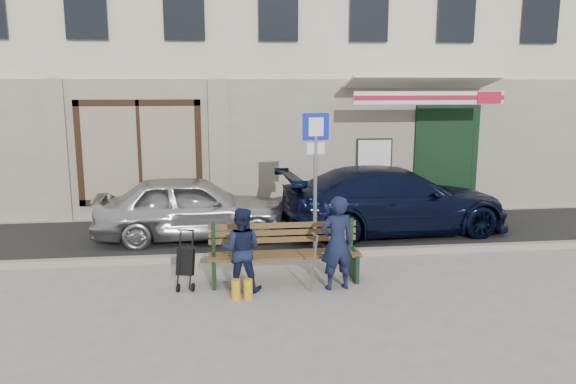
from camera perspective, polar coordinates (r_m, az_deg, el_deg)
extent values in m
plane|color=#9E9991|center=(8.86, 2.47, -9.60)|extent=(80.00, 80.00, 0.00)
cube|color=#282828|center=(11.78, 0.02, -4.30)|extent=(60.00, 3.20, 0.01)
cube|color=#9E9384|center=(10.24, 1.10, -6.35)|extent=(60.00, 0.18, 0.12)
cube|color=beige|center=(16.84, -2.30, 17.45)|extent=(20.00, 7.00, 10.00)
cube|color=#9E9384|center=(13.30, -0.95, 4.47)|extent=(20.00, 0.12, 3.20)
cube|color=maroon|center=(13.42, -14.73, 3.96)|extent=(2.50, 0.12, 2.00)
cube|color=black|center=(14.27, 15.72, 3.30)|extent=(1.60, 0.10, 2.60)
cube|color=black|center=(14.72, 15.00, 3.17)|extent=(1.25, 0.90, 2.40)
cube|color=white|center=(13.64, 8.78, 3.88)|extent=(0.80, 0.03, 0.65)
cube|color=white|center=(13.59, 12.96, 10.60)|extent=(3.40, 1.72, 0.42)
cube|color=white|center=(12.80, 14.21, 9.27)|extent=(3.40, 0.05, 0.28)
cube|color=#AB152C|center=(12.77, 14.26, 9.27)|extent=(3.40, 0.02, 0.10)
imported|color=#B8B8BD|center=(11.49, -9.74, -1.51)|extent=(3.91, 1.72, 1.31)
imported|color=black|center=(11.98, 10.73, -0.81)|extent=(4.99, 2.41, 1.40)
cylinder|color=gray|center=(10.15, 2.78, 0.41)|extent=(0.07, 0.07, 2.50)
cube|color=#0D1DBB|center=(10.01, 2.84, 6.64)|extent=(0.48, 0.09, 0.48)
cube|color=white|center=(9.98, 2.87, 6.63)|extent=(0.27, 0.05, 0.33)
cube|color=white|center=(10.05, 2.82, 4.45)|extent=(0.33, 0.07, 0.21)
cube|color=brown|center=(8.92, -0.31, -6.39)|extent=(2.40, 0.50, 0.04)
cube|color=brown|center=(9.11, -0.51, -4.13)|extent=(2.40, 0.10, 0.36)
cube|color=black|center=(8.94, -7.53, -7.97)|extent=(0.06, 0.50, 0.45)
cube|color=black|center=(9.18, 6.72, -7.44)|extent=(0.06, 0.50, 0.45)
cube|color=white|center=(8.93, 4.58, -6.21)|extent=(0.34, 0.25, 0.11)
cylinder|color=gray|center=(8.32, 2.64, -7.34)|extent=(0.07, 0.34, 0.96)
cylinder|color=gold|center=(8.35, -5.32, -9.86)|extent=(0.13, 0.13, 0.30)
cylinder|color=gold|center=(8.36, -4.07, -9.82)|extent=(0.13, 0.13, 0.30)
imported|color=#121833|center=(8.59, 4.99, -5.19)|extent=(0.59, 0.44, 1.46)
imported|color=#141B38|center=(8.56, -4.79, -5.82)|extent=(0.72, 0.61, 1.29)
cylinder|color=black|center=(8.79, -11.09, -9.54)|extent=(0.06, 0.13, 0.13)
cylinder|color=black|center=(8.77, -9.63, -9.52)|extent=(0.06, 0.13, 0.13)
cube|color=black|center=(8.84, -10.37, -6.98)|extent=(0.31, 0.29, 0.44)
cylinder|color=black|center=(8.81, -10.43, -3.84)|extent=(0.24, 0.08, 0.02)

